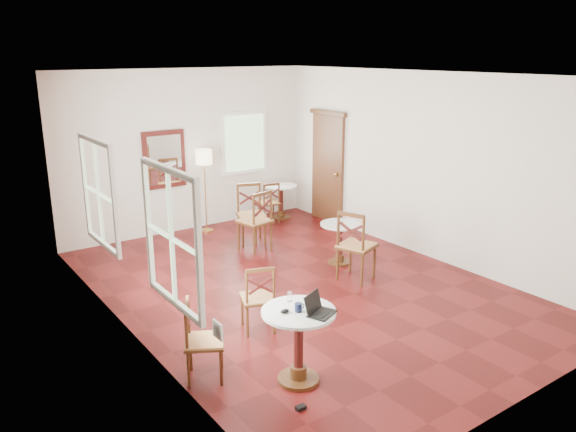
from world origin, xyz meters
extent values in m
plane|color=#4E0D0D|center=(0.00, 0.00, 0.00)|extent=(7.00, 7.00, 0.00)
cube|color=beige|center=(0.00, 3.50, 1.50)|extent=(5.00, 0.02, 3.00)
cube|color=beige|center=(0.00, -3.50, 1.50)|extent=(5.00, 0.02, 3.00)
cube|color=beige|center=(-2.50, 0.00, 1.50)|extent=(0.02, 7.00, 3.00)
cube|color=beige|center=(2.50, 0.00, 1.50)|extent=(0.02, 7.00, 3.00)
cube|color=white|center=(0.00, 0.00, 3.00)|extent=(5.00, 7.00, 0.02)
cube|color=#593119|center=(2.46, 2.40, 1.05)|extent=(0.06, 0.90, 2.10)
cube|color=#4B2A12|center=(2.44, 2.40, 2.15)|extent=(0.08, 1.02, 0.08)
sphere|color=#BF8C3F|center=(2.40, 2.08, 1.00)|extent=(0.07, 0.07, 0.07)
cube|color=#481513|center=(-0.50, 3.46, 1.40)|extent=(0.80, 0.05, 1.05)
cube|color=white|center=(-0.50, 3.43, 1.40)|extent=(0.64, 0.02, 0.88)
cube|color=white|center=(-2.47, -2.10, 0.95)|extent=(0.02, 0.16, 0.16)
torus|color=red|center=(-2.46, -2.10, 0.95)|extent=(0.02, 0.12, 0.12)
cube|color=white|center=(-2.47, -1.20, 1.55)|extent=(0.06, 1.22, 1.42)
cube|color=white|center=(-2.47, 1.00, 1.55)|extent=(0.06, 1.22, 1.42)
cube|color=white|center=(1.20, 3.47, 1.55)|extent=(1.02, 0.06, 1.22)
cylinder|color=#4B2A12|center=(-1.48, -1.95, 0.02)|extent=(0.43, 0.43, 0.04)
cylinder|color=#4B2A12|center=(-1.48, -1.95, 0.11)|extent=(0.17, 0.17, 0.13)
cylinder|color=#481513|center=(-1.48, -1.95, 0.43)|extent=(0.10, 0.10, 0.65)
cylinder|color=#4B2A12|center=(-1.48, -1.95, 0.74)|extent=(0.15, 0.15, 0.06)
cylinder|color=silver|center=(-1.48, -1.95, 0.79)|extent=(0.76, 0.76, 0.03)
cylinder|color=#4B2A12|center=(1.08, 0.39, 0.02)|extent=(0.36, 0.36, 0.04)
cylinder|color=#4B2A12|center=(1.08, 0.39, 0.09)|extent=(0.14, 0.14, 0.11)
cylinder|color=#481513|center=(1.08, 0.39, 0.36)|extent=(0.08, 0.08, 0.54)
cylinder|color=#4B2A12|center=(1.08, 0.39, 0.62)|extent=(0.13, 0.13, 0.05)
cylinder|color=silver|center=(1.08, 0.39, 0.66)|extent=(0.63, 0.63, 0.03)
cylinder|color=#4B2A12|center=(1.79, 3.05, 0.02)|extent=(0.37, 0.37, 0.04)
cylinder|color=#4B2A12|center=(1.79, 3.05, 0.09)|extent=(0.15, 0.15, 0.11)
cylinder|color=#481513|center=(1.79, 3.05, 0.37)|extent=(0.08, 0.08, 0.56)
cylinder|color=#4B2A12|center=(1.79, 3.05, 0.63)|extent=(0.13, 0.13, 0.06)
cylinder|color=silver|center=(1.79, 3.05, 0.67)|extent=(0.65, 0.65, 0.03)
cylinder|color=#4B2A12|center=(-0.99, -0.66, 0.20)|extent=(0.03, 0.03, 0.41)
cylinder|color=#4B2A12|center=(-1.11, -0.96, 0.20)|extent=(0.03, 0.03, 0.41)
cylinder|color=#4B2A12|center=(-1.30, -0.54, 0.20)|extent=(0.03, 0.03, 0.41)
cylinder|color=#4B2A12|center=(-1.41, -0.85, 0.20)|extent=(0.03, 0.03, 0.41)
cube|color=#4B2A12|center=(-1.20, -0.75, 0.41)|extent=(0.51, 0.51, 0.03)
cube|color=#AE7646|center=(-1.20, -0.75, 0.43)|extent=(0.49, 0.49, 0.04)
cylinder|color=#4B2A12|center=(-1.11, -0.96, 0.64)|extent=(0.03, 0.03, 0.45)
cylinder|color=#4B2A12|center=(-1.41, -0.85, 0.64)|extent=(0.03, 0.03, 0.45)
cube|color=#4B2A12|center=(-1.26, -0.91, 0.84)|extent=(0.33, 0.15, 0.05)
cube|color=#481513|center=(-1.26, -0.91, 0.64)|extent=(0.28, 0.12, 0.20)
cube|color=#481513|center=(-1.26, -0.91, 0.64)|extent=(0.28, 0.12, 0.20)
cylinder|color=#4B2A12|center=(-2.16, -1.56, 0.20)|extent=(0.03, 0.03, 0.41)
cylinder|color=#4B2A12|center=(-2.45, -1.40, 0.20)|extent=(0.03, 0.03, 0.41)
cylinder|color=#4B2A12|center=(-2.00, -1.28, 0.20)|extent=(0.03, 0.03, 0.41)
cylinder|color=#4B2A12|center=(-2.29, -1.11, 0.20)|extent=(0.03, 0.03, 0.41)
cube|color=#4B2A12|center=(-2.23, -1.34, 0.41)|extent=(0.55, 0.55, 0.03)
cube|color=#AE7646|center=(-2.23, -1.34, 0.43)|extent=(0.52, 0.52, 0.04)
cylinder|color=#4B2A12|center=(-2.45, -1.40, 0.64)|extent=(0.03, 0.03, 0.46)
cylinder|color=#4B2A12|center=(-2.29, -1.11, 0.64)|extent=(0.03, 0.03, 0.46)
cube|color=#4B2A12|center=(-2.37, -1.26, 0.85)|extent=(0.20, 0.32, 0.05)
cube|color=#481513|center=(-2.37, -1.26, 0.65)|extent=(0.17, 0.27, 0.20)
cube|color=#481513|center=(-2.37, -1.26, 0.65)|extent=(0.17, 0.27, 0.20)
cylinder|color=#4B2A12|center=(0.49, 1.97, 0.25)|extent=(0.04, 0.04, 0.50)
cylinder|color=#4B2A12|center=(0.56, 1.58, 0.25)|extent=(0.04, 0.04, 0.50)
cylinder|color=#4B2A12|center=(0.10, 1.90, 0.25)|extent=(0.04, 0.04, 0.50)
cylinder|color=#4B2A12|center=(0.17, 1.51, 0.25)|extent=(0.04, 0.04, 0.50)
cube|color=#4B2A12|center=(0.33, 1.74, 0.50)|extent=(0.56, 0.56, 0.03)
cube|color=#AE7646|center=(0.33, 1.74, 0.52)|extent=(0.53, 0.53, 0.04)
cylinder|color=#4B2A12|center=(0.56, 1.58, 0.77)|extent=(0.04, 0.04, 0.55)
cylinder|color=#4B2A12|center=(0.17, 1.51, 0.77)|extent=(0.04, 0.04, 0.55)
cube|color=#4B2A12|center=(0.36, 1.54, 1.02)|extent=(0.42, 0.11, 0.06)
cube|color=#481513|center=(0.36, 1.54, 0.78)|extent=(0.36, 0.09, 0.24)
cube|color=#481513|center=(0.36, 1.54, 0.78)|extent=(0.36, 0.09, 0.24)
cylinder|color=#4B2A12|center=(1.12, -0.37, 0.25)|extent=(0.04, 0.04, 0.51)
cylinder|color=#4B2A12|center=(0.74, -0.51, 0.25)|extent=(0.04, 0.04, 0.51)
cylinder|color=#4B2A12|center=(0.98, 0.02, 0.25)|extent=(0.04, 0.04, 0.51)
cylinder|color=#4B2A12|center=(0.60, -0.13, 0.25)|extent=(0.04, 0.04, 0.51)
cube|color=#4B2A12|center=(0.86, -0.25, 0.51)|extent=(0.64, 0.64, 0.03)
cube|color=#AE7646|center=(0.86, -0.25, 0.53)|extent=(0.61, 0.61, 0.05)
cylinder|color=#4B2A12|center=(0.74, -0.51, 0.79)|extent=(0.04, 0.04, 0.56)
cylinder|color=#4B2A12|center=(0.60, -0.13, 0.79)|extent=(0.04, 0.04, 0.56)
cube|color=#4B2A12|center=(0.67, -0.32, 1.05)|extent=(0.19, 0.42, 0.06)
cube|color=#481513|center=(0.67, -0.32, 0.80)|extent=(0.15, 0.35, 0.25)
cube|color=#481513|center=(0.67, -0.32, 0.80)|extent=(0.15, 0.35, 0.25)
cylinder|color=#4B2A12|center=(1.62, 3.08, 0.19)|extent=(0.03, 0.03, 0.39)
cylinder|color=#4B2A12|center=(1.55, 2.78, 0.19)|extent=(0.03, 0.03, 0.39)
cylinder|color=#4B2A12|center=(1.32, 3.15, 0.19)|extent=(0.03, 0.03, 0.39)
cylinder|color=#4B2A12|center=(1.25, 2.85, 0.19)|extent=(0.03, 0.03, 0.39)
cube|color=#4B2A12|center=(1.43, 2.96, 0.39)|extent=(0.45, 0.45, 0.03)
cube|color=#AE7646|center=(1.43, 2.96, 0.40)|extent=(0.43, 0.43, 0.03)
cylinder|color=#4B2A12|center=(1.55, 2.78, 0.60)|extent=(0.03, 0.03, 0.43)
cylinder|color=#4B2A12|center=(1.25, 2.85, 0.60)|extent=(0.03, 0.03, 0.43)
cube|color=#4B2A12|center=(1.40, 2.81, 0.80)|extent=(0.33, 0.10, 0.04)
cube|color=#481513|center=(1.40, 2.81, 0.61)|extent=(0.28, 0.08, 0.19)
cube|color=#481513|center=(1.40, 2.81, 0.61)|extent=(0.28, 0.08, 0.19)
cylinder|color=#4B2A12|center=(0.23, 1.97, 0.25)|extent=(0.04, 0.04, 0.49)
cylinder|color=#4B2A12|center=(0.36, 2.33, 0.25)|extent=(0.04, 0.04, 0.49)
cylinder|color=#4B2A12|center=(0.60, 1.83, 0.25)|extent=(0.04, 0.04, 0.49)
cylinder|color=#4B2A12|center=(0.73, 2.20, 0.25)|extent=(0.04, 0.04, 0.49)
cube|color=#4B2A12|center=(0.48, 2.08, 0.50)|extent=(0.62, 0.62, 0.03)
cube|color=#AE7646|center=(0.48, 2.08, 0.51)|extent=(0.59, 0.59, 0.04)
cylinder|color=#4B2A12|center=(0.36, 2.33, 0.77)|extent=(0.04, 0.04, 0.55)
cylinder|color=#4B2A12|center=(0.73, 2.20, 0.77)|extent=(0.04, 0.04, 0.55)
cube|color=#4B2A12|center=(0.55, 2.27, 1.02)|extent=(0.40, 0.18, 0.05)
cube|color=#481513|center=(0.55, 2.27, 0.78)|extent=(0.34, 0.15, 0.24)
cube|color=#481513|center=(0.55, 2.27, 0.78)|extent=(0.34, 0.15, 0.24)
cylinder|color=#BF8C3F|center=(0.14, 3.15, 0.01)|extent=(0.25, 0.25, 0.03)
cylinder|color=#BF8C3F|center=(0.14, 3.15, 0.71)|extent=(0.02, 0.02, 1.43)
cylinder|color=beige|center=(0.14, 3.15, 1.43)|extent=(0.30, 0.30, 0.27)
cube|color=black|center=(-1.34, -2.15, 0.81)|extent=(0.34, 0.30, 0.02)
cube|color=black|center=(-1.34, -2.15, 0.82)|extent=(0.26, 0.20, 0.00)
cube|color=black|center=(-1.38, -2.06, 0.91)|extent=(0.28, 0.17, 0.19)
cube|color=silver|center=(-1.38, -2.06, 0.91)|extent=(0.24, 0.14, 0.16)
ellipsoid|color=black|center=(-1.62, -1.91, 0.82)|extent=(0.12, 0.09, 0.04)
cylinder|color=black|center=(-1.49, -1.97, 0.85)|extent=(0.08, 0.08, 0.09)
torus|color=black|center=(-1.45, -1.97, 0.85)|extent=(0.06, 0.01, 0.06)
cylinder|color=white|center=(-1.42, -1.72, 0.85)|extent=(0.06, 0.06, 0.10)
cube|color=black|center=(-1.75, -2.36, 0.02)|extent=(0.10, 0.06, 0.04)
camera|label=1|loc=(-4.58, -6.11, 3.30)|focal=35.43mm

